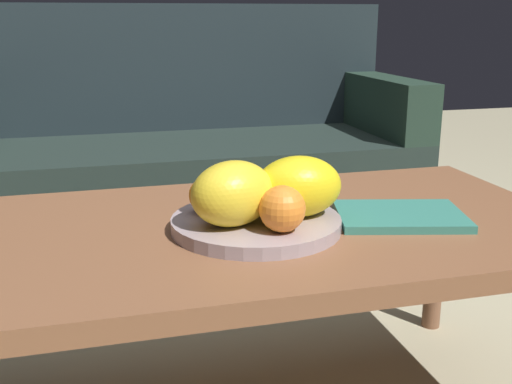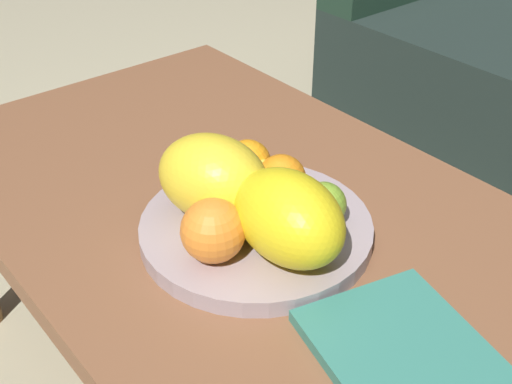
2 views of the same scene
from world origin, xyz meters
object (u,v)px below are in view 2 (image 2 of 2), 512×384
Objects in this scene: melon_large_front at (289,217)px; orange_right at (213,231)px; banana_bunch at (287,190)px; coffee_table at (277,253)px; melon_smaller_beside at (213,178)px; apple_front at (324,205)px; orange_front at (248,163)px; orange_left at (281,179)px; magazine at (413,364)px; fruit_bowl at (256,229)px.

melon_large_front is 0.10m from orange_right.
coffee_table is at bearing -67.15° from banana_bunch.
coffee_table is 7.89× the size of melon_smaller_beside.
orange_right is at bearing -103.11° from apple_front.
orange_right reaches higher than orange_front.
orange_left is 0.43× the size of banana_bunch.
melon_large_front is 0.23m from magazine.
apple_front is (0.15, 0.02, -0.00)m from orange_front.
coffee_table is 7.63× the size of melon_large_front.
coffee_table is at bearing 79.35° from fruit_bowl.
melon_large_front is at bearing -37.00° from orange_left.
orange_left reaches higher than fruit_bowl.
fruit_bowl is 0.10m from melon_smaller_beside.
melon_large_front is 0.18m from orange_front.
orange_front reaches higher than apple_front.
melon_smaller_beside is at bearing -163.17° from magazine.
orange_right is at bearing -79.59° from banana_bunch.
melon_smaller_beside is at bearing -109.90° from orange_left.
orange_front is 0.18m from orange_right.
melon_large_front is at bearing -33.17° from coffee_table.
fruit_bowl is at bearing -86.71° from banana_bunch.
melon_large_front is 2.65× the size of apple_front.
melon_smaller_beside is 2.56× the size of apple_front.
coffee_table is 20.23× the size of apple_front.
coffee_table is at bearing 97.88° from orange_right.
magazine is (0.30, -0.08, -0.04)m from banana_bunch.
orange_front is 0.39m from magazine.
banana_bunch is at bearing 61.95° from melon_smaller_beside.
melon_large_front reaches higher than orange_right.
orange_right reaches higher than fruit_bowl.
banana_bunch reaches higher than magazine.
magazine is (0.38, -0.07, -0.05)m from orange_front.
orange_left is at bearing 70.10° from melon_smaller_beside.
orange_front reaches higher than coffee_table.
coffee_table is at bearing -46.30° from orange_left.
fruit_bowl is at bearing -32.27° from orange_front.
coffee_table is at bearing 49.10° from melon_smaller_beside.
apple_front reaches higher than banana_bunch.
melon_large_front is 0.67× the size of magazine.
orange_front reaches higher than magazine.
banana_bunch is at bearing 179.92° from magazine.
melon_smaller_beside reaches higher than banana_bunch.
magazine is at bearing -3.37° from fruit_bowl.
orange_right is 0.29m from magazine.
apple_front is at bearing 6.09° from orange_front.
banana_bunch is 0.31m from magazine.
fruit_bowl is 0.11m from melon_large_front.
melon_smaller_beside is at bearing -138.05° from apple_front.
orange_front is (-0.08, 0.05, 0.05)m from fruit_bowl.
orange_front is at bearing 158.16° from melon_large_front.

